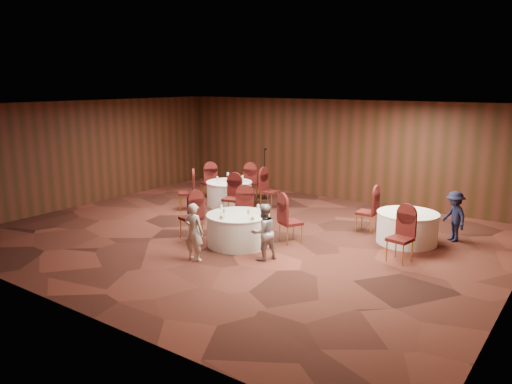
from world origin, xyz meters
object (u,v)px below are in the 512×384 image
Objects in this scene: table_main at (238,229)px; table_left at (229,193)px; table_right at (407,227)px; woman_b at (263,232)px; woman_a at (194,232)px; mic_stand at (265,184)px; man_c at (454,216)px.

table_main is 3.89m from table_left.
table_right is at bearing -4.64° from table_left.
table_left is at bearing 131.55° from table_main.
woman_b is at bearing -24.46° from table_main.
woman_b is (1.18, 0.89, -0.01)m from woman_a.
table_main is 1.17m from woman_b.
table_main is at bearing -48.45° from table_left.
mic_stand is 1.36× the size of man_c.
table_right is at bearing -18.69° from mic_stand.
mic_stand reaches higher than table_left.
woman_a is 1.03× the size of man_c.
man_c is at bearing 165.28° from woman_b.
table_left is 1.13× the size of woman_a.
woman_a is (2.04, -5.62, 0.14)m from mic_stand.
table_left is 6.61m from man_c.
woman_a reaches higher than table_right.
table_left is 5.76m from table_right.
man_c is (2.98, 3.70, -0.00)m from woman_b.
table_left is 0.86× the size of mic_stand.
table_main is at bearing -101.06° from woman_a.
woman_a is at bearing -70.04° from mic_stand.
woman_b is (3.22, -4.72, 0.13)m from mic_stand.
table_right is at bearing 168.12° from woman_b.
mic_stand is 1.35× the size of woman_b.
man_c is at bearing 38.71° from table_main.
table_main and table_left have the same top height.
woman_b is at bearing -125.99° from table_right.
man_c is at bearing 42.30° from table_right.
mic_stand reaches higher than table_main.
mic_stand is 5.72m from woman_b.
mic_stand is at bearing 73.32° from table_left.
table_main is 1.03× the size of table_right.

